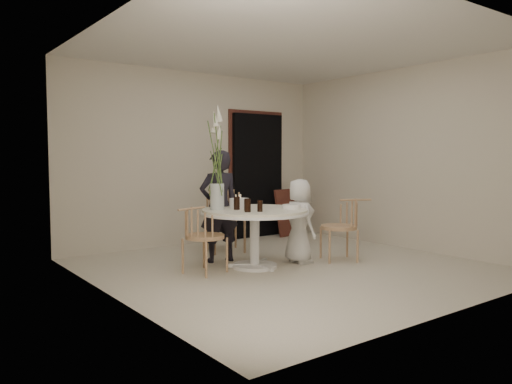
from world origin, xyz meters
TOP-DOWN VIEW (x-y plane):
  - ground at (0.00, 0.00)m, footprint 4.50×4.50m
  - room_shell at (0.00, 0.00)m, footprint 4.50×4.50m
  - doorway at (1.15, 2.19)m, footprint 1.00×0.10m
  - door_trim at (1.15, 2.23)m, footprint 1.12×0.03m
  - table at (-0.35, 0.25)m, footprint 1.33×1.33m
  - picture_frame at (1.66, 1.95)m, footprint 0.63×0.29m
  - chair_far at (-0.01, 1.49)m, footprint 0.64×0.67m
  - chair_right at (0.90, -0.13)m, footprint 0.61×0.59m
  - chair_left at (-1.10, 0.33)m, footprint 0.56×0.53m
  - girl at (-0.51, 0.81)m, footprint 0.58×0.44m
  - boy at (0.28, 0.13)m, footprint 0.42×0.57m
  - birthday_cake at (-0.43, 0.46)m, footprint 0.25×0.25m
  - cola_tumbler_a at (-0.62, 0.02)m, footprint 0.09×0.09m
  - cola_tumbler_b at (-0.48, -0.03)m, footprint 0.08×0.08m
  - cola_tumbler_c at (-0.54, 0.15)m, footprint 0.08×0.08m
  - cola_tumbler_d at (-0.57, 0.32)m, footprint 0.09×0.09m
  - plate_stack at (0.02, -0.01)m, footprint 0.26×0.26m
  - flower_vase at (-0.76, 0.47)m, footprint 0.17×0.17m

SIDE VIEW (x-z plane):
  - ground at x=0.00m, z-range 0.00..0.00m
  - picture_frame at x=1.66m, z-range 0.00..0.81m
  - chair_left at x=-1.10m, z-range 0.12..0.92m
  - chair_right at x=0.90m, z-range 0.12..0.94m
  - boy at x=0.28m, z-range 0.00..1.09m
  - table at x=-0.35m, z-range 0.25..0.98m
  - chair_far at x=-0.01m, z-range 0.14..1.10m
  - girl at x=-0.51m, z-range 0.00..1.46m
  - plate_stack at x=0.02m, z-range 0.73..0.79m
  - birthday_cake at x=-0.43m, z-range 0.71..0.88m
  - cola_tumbler_b at x=-0.48m, z-range 0.73..0.87m
  - cola_tumbler_c at x=-0.54m, z-range 0.73..0.87m
  - cola_tumbler_a at x=-0.62m, z-range 0.73..0.89m
  - cola_tumbler_d at x=-0.57m, z-range 0.73..0.89m
  - doorway at x=1.15m, z-range 0.00..2.10m
  - door_trim at x=1.15m, z-range 0.00..2.22m
  - flower_vase at x=-0.76m, z-range 0.59..1.86m
  - room_shell at x=0.00m, z-range -0.63..3.87m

